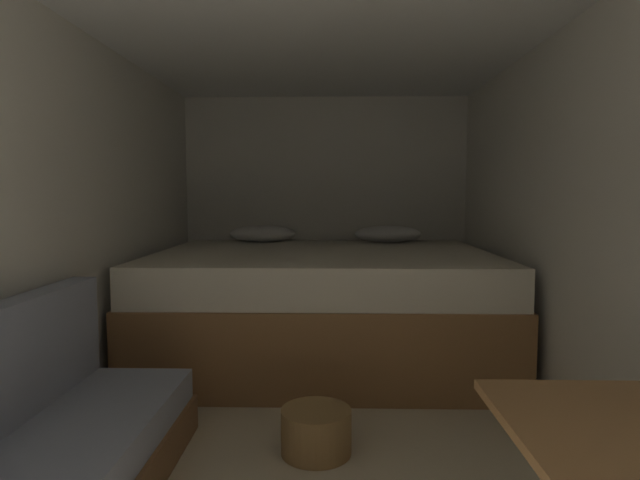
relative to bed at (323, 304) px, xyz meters
The scene contains 6 objects.
ground_plane 1.54m from the bed, 90.00° to the right, with size 6.95×6.95×0.00m, color beige.
wall_back 1.20m from the bed, 90.00° to the left, with size 2.67×0.05×2.11m, color silver.
wall_left 2.09m from the bed, 131.45° to the right, with size 0.05×4.95×2.11m, color silver.
wall_right 2.09m from the bed, 48.55° to the right, with size 0.05×4.95×2.11m, color silver.
bed is the anchor object (origin of this frame).
wicker_basket 1.52m from the bed, 90.27° to the right, with size 0.34×0.34×0.21m.
Camera 1 is at (0.07, -0.73, 1.23)m, focal length 29.73 mm.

